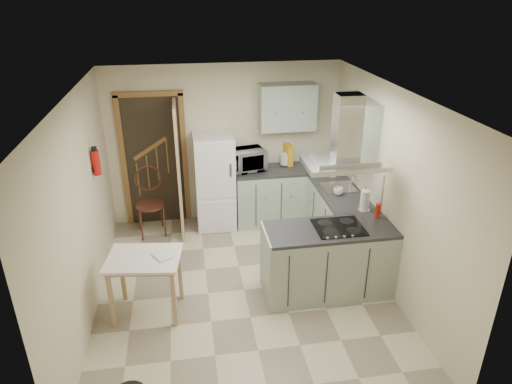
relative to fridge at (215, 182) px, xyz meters
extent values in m
plane|color=beige|center=(0.20, -1.80, -0.75)|extent=(4.20, 4.20, 0.00)
plane|color=silver|center=(0.20, -1.80, 1.75)|extent=(4.20, 4.20, 0.00)
plane|color=beige|center=(0.20, 0.30, 0.50)|extent=(3.60, 0.00, 3.60)
plane|color=beige|center=(-1.60, -1.80, 0.50)|extent=(0.00, 4.20, 4.20)
plane|color=beige|center=(2.00, -1.80, 0.50)|extent=(0.00, 4.20, 4.20)
cube|color=brown|center=(-0.90, 0.27, 0.30)|extent=(1.10, 0.12, 2.10)
cube|color=white|center=(0.00, 0.00, 0.00)|extent=(0.60, 0.60, 1.50)
cube|color=#9EB2A0|center=(0.86, 0.00, -0.30)|extent=(1.08, 0.60, 0.90)
cube|color=#9EB2A0|center=(1.70, -0.68, -0.30)|extent=(0.60, 1.95, 0.90)
cube|color=beige|center=(1.16, 0.29, 0.40)|extent=(1.68, 0.02, 0.50)
cube|color=#9EB2A0|center=(1.15, 0.12, 1.10)|extent=(0.85, 0.35, 0.70)
cube|color=#9EB2A0|center=(1.82, -0.95, 1.10)|extent=(0.35, 0.90, 0.70)
cube|color=#9EB2A0|center=(1.22, -1.98, -0.30)|extent=(1.55, 0.65, 0.90)
cube|color=black|center=(1.32, -1.98, 0.16)|extent=(0.58, 0.50, 0.01)
cube|color=silver|center=(1.32, -1.98, 0.97)|extent=(0.90, 0.55, 0.10)
cube|color=silver|center=(1.70, -0.85, 0.16)|extent=(0.45, 0.40, 0.01)
cylinder|color=#B2140F|center=(-1.54, -0.90, 0.75)|extent=(0.10, 0.10, 0.32)
cube|color=#D8B185|center=(-0.96, -2.04, -0.37)|extent=(0.89, 0.72, 0.76)
cube|color=#51271B|center=(-1.00, -0.13, -0.27)|extent=(0.50, 0.50, 0.97)
imported|color=black|center=(0.48, 0.03, 0.32)|extent=(0.67, 0.52, 0.33)
cylinder|color=silver|center=(1.14, 0.13, 0.26)|extent=(0.17, 0.17, 0.21)
cube|color=gold|center=(1.20, 0.16, 0.32)|extent=(0.12, 0.23, 0.33)
imported|color=#A1A3AD|center=(1.75, -0.45, 0.23)|extent=(0.08, 0.08, 0.17)
cylinder|color=silver|center=(1.79, -1.59, 0.29)|extent=(0.13, 0.13, 0.28)
imported|color=white|center=(1.62, -1.08, 0.20)|extent=(0.18, 0.18, 0.10)
cylinder|color=red|center=(1.88, -1.80, 0.24)|extent=(0.07, 0.07, 0.19)
imported|color=maroon|center=(-0.83, -2.10, 0.06)|extent=(0.26, 0.28, 0.10)
camera|label=1|loc=(-0.43, -6.52, 2.80)|focal=32.00mm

